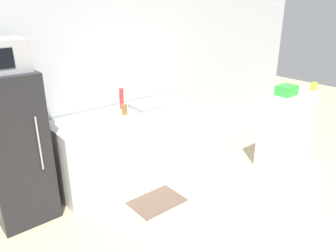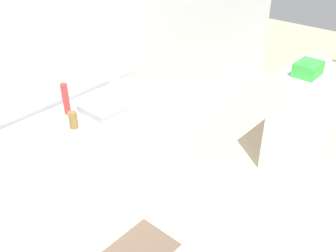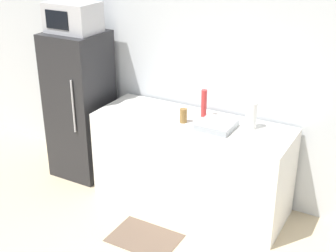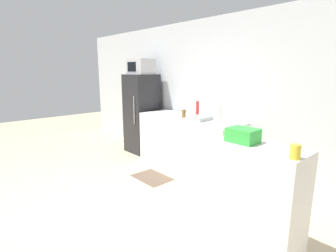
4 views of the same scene
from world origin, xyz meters
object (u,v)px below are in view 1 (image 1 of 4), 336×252
at_px(bottle_tall, 122,99).
at_px(bottle_short, 125,109).
at_px(jar, 314,86).
at_px(paper_towel_roll, 154,93).
at_px(refrigerator, 15,149).
at_px(basket, 286,90).

relative_size(bottle_tall, bottle_short, 1.99).
height_order(jar, paper_towel_roll, jar).
xyz_separation_m(refrigerator, paper_towel_roll, (1.94, 0.11, 0.24)).
height_order(basket, jar, basket).
height_order(bottle_tall, bottle_short, bottle_tall).
bearing_deg(jar, bottle_short, 152.99).
bearing_deg(bottle_short, refrigerator, 177.03).
distance_m(bottle_tall, jar, 2.70).
bearing_deg(basket, bottle_tall, 142.83).
relative_size(refrigerator, bottle_short, 11.87).
bearing_deg(paper_towel_roll, jar, -38.24).
height_order(bottle_short, paper_towel_roll, paper_towel_roll).
height_order(refrigerator, paper_towel_roll, refrigerator).
bearing_deg(basket, bottle_short, 149.41).
relative_size(bottle_short, jar, 1.22).
bearing_deg(refrigerator, bottle_short, -2.97).
height_order(bottle_tall, jar, bottle_tall).
height_order(bottle_short, jar, jar).
relative_size(bottle_tall, jar, 2.42).
bearing_deg(bottle_tall, bottle_short, -114.63).
distance_m(refrigerator, paper_towel_roll, 1.96).
relative_size(basket, paper_towel_roll, 1.02).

